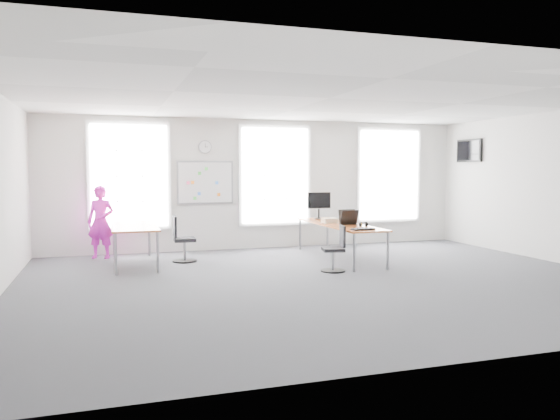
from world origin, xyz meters
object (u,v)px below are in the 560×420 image
object	(u,v)px
person	(101,222)
keyboard	(363,229)
chair_right	(336,251)
monitor	(319,203)
desk_right	(339,226)
headphones	(363,224)
chair_left	(182,242)
desk_left	(134,229)

from	to	relation	value
person	keyboard	xyz separation A→B (m)	(4.63, -2.77, -0.02)
chair_right	monitor	xyz separation A→B (m)	(0.63, 2.40, 0.73)
desk_right	headphones	world-z (taller)	headphones
chair_left	monitor	world-z (taller)	monitor
desk_right	headphones	bearing A→B (deg)	-73.68
headphones	monitor	size ratio (longest dim) A/B	0.27
chair_left	person	bearing A→B (deg)	60.10
person	headphones	xyz separation A→B (m)	(4.90, -2.23, 0.02)
keyboard	monitor	xyz separation A→B (m)	(0.05, 2.33, 0.35)
desk_right	chair_left	world-z (taller)	chair_left
desk_right	person	bearing A→B (deg)	161.86
headphones	monitor	xyz separation A→B (m)	(-0.22, 1.79, 0.32)
chair_left	monitor	distance (m)	3.26
chair_left	headphones	xyz separation A→B (m)	(3.36, -1.28, 0.37)
chair_right	headphones	size ratio (longest dim) A/B	5.10
desk_right	chair_left	size ratio (longest dim) A/B	3.25
chair_right	headphones	xyz separation A→B (m)	(0.84, 0.61, 0.41)
chair_right	chair_left	bearing A→B (deg)	-114.65
desk_right	chair_right	xyz separation A→B (m)	(-0.64, -1.30, -0.32)
headphones	keyboard	bearing A→B (deg)	-96.85
keyboard	headphones	world-z (taller)	headphones
chair_left	keyboard	xyz separation A→B (m)	(3.09, -1.82, 0.34)
person	keyboard	world-z (taller)	person
desk_left	chair_left	bearing A→B (deg)	2.12
desk_right	person	xyz separation A→B (m)	(-4.69, 1.54, 0.08)
chair_right	person	distance (m)	4.97
monitor	keyboard	bearing A→B (deg)	-90.52
keyboard	monitor	distance (m)	2.35
chair_left	chair_right	bearing A→B (deg)	-124.94
keyboard	headphones	distance (m)	0.60
person	monitor	world-z (taller)	person
desk_right	keyboard	world-z (taller)	keyboard
desk_right	keyboard	xyz separation A→B (m)	(-0.07, -1.23, 0.06)
desk_right	headphones	distance (m)	0.73
chair_right	monitor	size ratio (longest dim) A/B	1.38
keyboard	headphones	bearing A→B (deg)	53.84
desk_left	chair_right	world-z (taller)	chair_right
desk_left	chair_right	bearing A→B (deg)	-28.30
desk_left	person	size ratio (longest dim) A/B	1.39
desk_left	chair_right	distance (m)	3.92
desk_right	person	size ratio (longest dim) A/B	1.98
desk_left	chair_left	size ratio (longest dim) A/B	2.28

